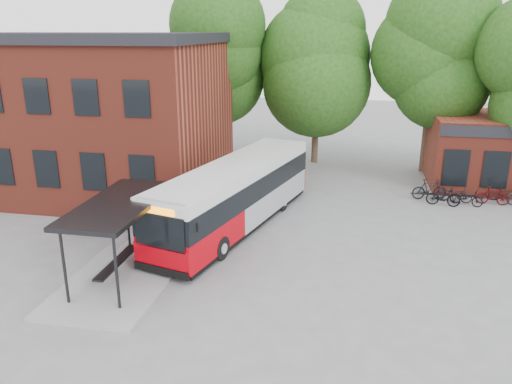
% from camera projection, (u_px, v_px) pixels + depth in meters
% --- Properties ---
extents(ground, '(100.00, 100.00, 0.00)m').
position_uv_depth(ground, '(250.00, 273.00, 18.57)').
color(ground, slate).
extents(station_building, '(18.40, 10.40, 8.50)m').
position_uv_depth(station_building, '(56.00, 112.00, 28.00)').
color(station_building, maroon).
rests_on(station_building, ground).
extents(bus_shelter, '(3.60, 7.00, 2.90)m').
position_uv_depth(bus_shelter, '(123.00, 239.00, 18.00)').
color(bus_shelter, black).
rests_on(bus_shelter, ground).
extents(bike_rail, '(5.20, 0.10, 0.38)m').
position_uv_depth(bike_rail, '(461.00, 199.00, 26.16)').
color(bike_rail, black).
rests_on(bike_rail, ground).
extents(tree_0, '(7.92, 7.92, 11.00)m').
position_uv_depth(tree_0, '(210.00, 80.00, 32.88)').
color(tree_0, '#1B4011').
rests_on(tree_0, ground).
extents(tree_1, '(7.92, 7.92, 10.40)m').
position_uv_depth(tree_1, '(317.00, 85.00, 32.64)').
color(tree_1, '#1B4011').
rests_on(tree_1, ground).
extents(tree_2, '(7.92, 7.92, 11.00)m').
position_uv_depth(tree_2, '(431.00, 84.00, 30.35)').
color(tree_2, '#1B4011').
rests_on(tree_2, ground).
extents(city_bus, '(5.37, 11.92, 2.97)m').
position_uv_depth(city_bus, '(236.00, 196.00, 22.58)').
color(city_bus, '#B8000A').
rests_on(city_bus, ground).
extents(bicycle_1, '(1.92, 0.92, 1.11)m').
position_uv_depth(bicycle_1, '(429.00, 189.00, 26.55)').
color(bicycle_1, black).
rests_on(bicycle_1, ground).
extents(bicycle_2, '(1.77, 0.90, 0.88)m').
position_uv_depth(bicycle_2, '(455.00, 194.00, 26.17)').
color(bicycle_2, black).
rests_on(bicycle_2, ground).
extents(bicycle_3, '(1.74, 0.77, 1.01)m').
position_uv_depth(bicycle_3, '(443.00, 196.00, 25.55)').
color(bicycle_3, black).
rests_on(bicycle_3, ground).
extents(bicycle_4, '(1.71, 1.12, 0.85)m').
position_uv_depth(bicycle_4, '(467.00, 197.00, 25.66)').
color(bicycle_4, black).
rests_on(bicycle_4, ground).
extents(bicycle_5, '(1.65, 0.60, 0.97)m').
position_uv_depth(bicycle_5, '(493.00, 196.00, 25.74)').
color(bicycle_5, '#3F090B').
rests_on(bicycle_5, ground).
extents(bicycle_6, '(1.81, 0.86, 0.92)m').
position_uv_depth(bicycle_6, '(506.00, 193.00, 26.23)').
color(bicycle_6, black).
rests_on(bicycle_6, ground).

